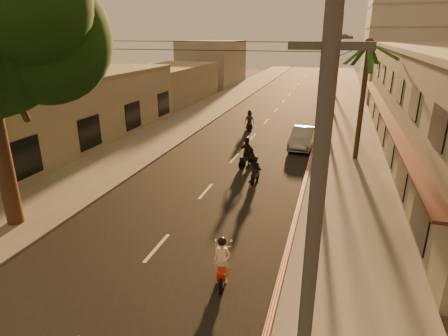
{
  "coord_description": "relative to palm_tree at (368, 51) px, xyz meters",
  "views": [
    {
      "loc": [
        6.34,
        -9.78,
        8.17
      ],
      "look_at": [
        1.09,
        7.84,
        1.53
      ],
      "focal_mm": 30.0,
      "sensor_mm": 36.0,
      "label": 1
    }
  ],
  "objects": [
    {
      "name": "palm_tree",
      "position": [
        0.0,
        0.0,
        0.0
      ],
      "size": [
        5.0,
        5.0,
        8.2
      ],
      "color": "black",
      "rests_on": "ground"
    },
    {
      "name": "sidewalk_left",
      "position": [
        -15.5,
        4.0,
        -7.09
      ],
      "size": [
        5.0,
        140.0,
        0.12
      ],
      "primitive_type": "cube",
      "color": "slate",
      "rests_on": "ground"
    },
    {
      "name": "scooter_mid_a",
      "position": [
        -5.69,
        -5.92,
        -6.42
      ],
      "size": [
        0.8,
        1.65,
        1.61
      ],
      "rotation": [
        0.0,
        0.0,
        -0.05
      ],
      "color": "black",
      "rests_on": "ground"
    },
    {
      "name": "curb_stripe",
      "position": [
        -2.9,
        -1.0,
        -7.05
      ],
      "size": [
        0.2,
        60.0,
        0.2
      ],
      "primitive_type": "cube",
      "color": "red",
      "rests_on": "ground"
    },
    {
      "name": "sidewalk_right",
      "position": [
        -0.5,
        4.0,
        -7.09
      ],
      "size": [
        5.0,
        140.0,
        0.12
      ],
      "primitive_type": "cube",
      "color": "slate",
      "rests_on": "ground"
    },
    {
      "name": "scooter_mid_b",
      "position": [
        -6.82,
        -3.34,
        -6.26
      ],
      "size": [
        1.34,
        1.95,
        1.97
      ],
      "rotation": [
        0.0,
        0.0,
        -0.29
      ],
      "color": "black",
      "rests_on": "ground"
    },
    {
      "name": "scooter_red",
      "position": [
        -4.84,
        -15.32,
        -6.37
      ],
      "size": [
        0.85,
        1.77,
        1.77
      ],
      "rotation": [
        0.0,
        0.0,
        0.22
      ],
      "color": "black",
      "rests_on": "ground"
    },
    {
      "name": "road",
      "position": [
        -8.0,
        4.0,
        -7.14
      ],
      "size": [
        10.0,
        140.0,
        0.02
      ],
      "primitive_type": "cube",
      "color": "black",
      "rests_on": "ground"
    },
    {
      "name": "utility_poles",
      "position": [
        -1.8,
        4.0,
        -0.61
      ],
      "size": [
        1.2,
        48.26,
        9.0
      ],
      "color": "#38383A",
      "rests_on": "ground"
    },
    {
      "name": "filler_left_far",
      "position": [
        -22.0,
        36.0,
        -3.65
      ],
      "size": [
        8.0,
        14.0,
        7.0
      ],
      "primitive_type": "cube",
      "color": "#9B958C",
      "rests_on": "ground"
    },
    {
      "name": "filler_right",
      "position": [
        6.0,
        29.0,
        -4.15
      ],
      "size": [
        8.0,
        14.0,
        6.0
      ],
      "primitive_type": "cube",
      "color": "#9B958C",
      "rests_on": "ground"
    },
    {
      "name": "left_building",
      "position": [
        -21.98,
        -2.0,
        -4.55
      ],
      "size": [
        8.2,
        24.2,
        5.2
      ],
      "color": "#9B958C",
      "rests_on": "ground"
    },
    {
      "name": "ground",
      "position": [
        -8.0,
        -16.0,
        -7.15
      ],
      "size": [
        160.0,
        160.0,
        0.0
      ],
      "primitive_type": "plane",
      "color": "#383023",
      "rests_on": "ground"
    },
    {
      "name": "parked_car",
      "position": [
        -3.75,
        2.09,
        -6.41
      ],
      "size": [
        2.09,
        4.7,
        1.49
      ],
      "primitive_type": "imported",
      "rotation": [
        0.0,
        0.0,
        -0.06
      ],
      "color": "gray",
      "rests_on": "ground"
    },
    {
      "name": "filler_left_near",
      "position": [
        -22.0,
        18.0,
        -4.95
      ],
      "size": [
        8.0,
        14.0,
        4.4
      ],
      "primitive_type": "cube",
      "color": "#9B958C",
      "rests_on": "ground"
    },
    {
      "name": "scooter_far_a",
      "position": [
        -8.83,
        6.21,
        -6.33
      ],
      "size": [
        1.05,
        1.82,
        1.81
      ],
      "rotation": [
        0.0,
        0.0,
        0.2
      ],
      "color": "black",
      "rests_on": "ground"
    }
  ]
}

